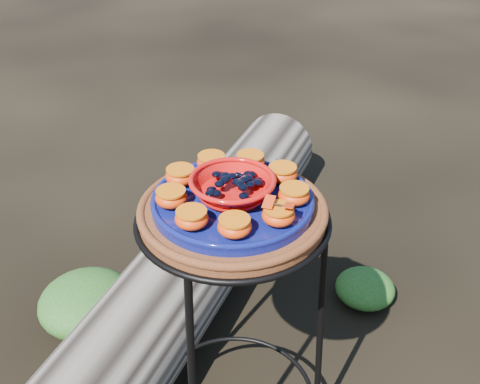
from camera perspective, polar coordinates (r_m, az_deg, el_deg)
plant_stand at (r=1.46m, az=-0.60°, el=-13.92°), size 0.44×0.44×0.70m
terracotta_saucer at (r=1.22m, az=-0.70°, el=-2.02°), size 0.38×0.38×0.03m
cobalt_plate at (r=1.21m, az=-0.71°, el=-1.00°), size 0.33×0.33×0.02m
red_bowl at (r=1.19m, az=-0.72°, el=0.35°), size 0.16×0.16×0.05m
glass_gems at (r=1.17m, az=-0.73°, el=1.73°), size 0.13×0.13×0.02m
orange_half_0 at (r=1.12m, az=3.67°, el=-2.21°), size 0.06×0.06×0.03m
orange_half_1 at (r=1.18m, az=5.14°, el=-0.29°), size 0.06×0.06×0.03m
orange_half_2 at (r=1.25m, az=4.05°, el=1.74°), size 0.06×0.06×0.03m
orange_half_3 at (r=1.29m, az=0.98°, el=2.90°), size 0.06×0.06×0.03m
orange_half_4 at (r=1.29m, az=-2.72°, el=2.82°), size 0.06×0.06×0.03m
orange_half_5 at (r=1.25m, az=-5.66°, el=1.53°), size 0.06×0.06×0.03m
orange_half_6 at (r=1.18m, az=-6.54°, el=-0.54°), size 0.06×0.06×0.03m
orange_half_7 at (r=1.11m, az=-4.61°, el=-2.52°), size 0.06×0.06×0.03m
orange_half_8 at (r=1.09m, az=-0.52°, el=-3.30°), size 0.06×0.06×0.03m
butterfly at (r=1.11m, az=3.71°, el=-1.21°), size 0.08×0.08×0.01m
driftwood_log at (r=2.04m, az=-3.70°, el=-5.61°), size 1.61×1.22×0.31m
foliage_right at (r=2.09m, az=11.78°, el=-8.83°), size 0.20×0.20×0.10m
foliage_back at (r=2.02m, az=-14.33°, el=-10.00°), size 0.31×0.31×0.15m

